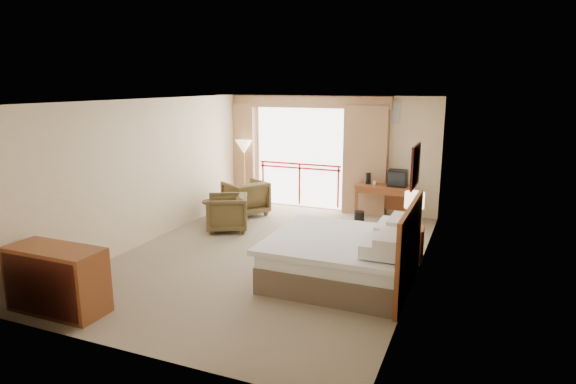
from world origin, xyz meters
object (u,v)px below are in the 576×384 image
at_px(bed, 345,257).
at_px(side_table, 213,208).
at_px(table_lamp, 414,201).
at_px(desk, 384,192).
at_px(tv, 398,178).
at_px(armchair_near, 228,230).
at_px(wastebasket, 359,217).
at_px(nightstand, 412,243).
at_px(dresser, 57,280).
at_px(floor_lamp, 244,149).
at_px(armchair_far, 246,214).

relative_size(bed, side_table, 4.20).
distance_m(table_lamp, desk, 2.54).
distance_m(tv, side_table, 4.05).
bearing_deg(armchair_near, wastebasket, 95.91).
distance_m(desk, armchair_near, 3.55).
relative_size(nightstand, desk, 0.48).
bearing_deg(bed, dresser, -142.97).
bearing_deg(desk, side_table, -150.78).
bearing_deg(tv, wastebasket, -138.68).
distance_m(armchair_near, dresser, 4.06).
height_order(bed, armchair_near, bed).
bearing_deg(side_table, nightstand, -7.37).
bearing_deg(armchair_near, nightstand, 60.01).
bearing_deg(floor_lamp, tv, -0.56).
bearing_deg(bed, wastebasket, 99.90).
distance_m(desk, dresser, 6.87).
relative_size(bed, table_lamp, 3.65).
xyz_separation_m(table_lamp, floor_lamp, (-4.43, 2.29, 0.36)).
distance_m(wastebasket, floor_lamp, 3.37).
bearing_deg(armchair_near, table_lamp, 60.77).
xyz_separation_m(wastebasket, armchair_near, (-2.40, -1.50, -0.14)).
bearing_deg(dresser, wastebasket, 66.14).
height_order(desk, armchair_near, desk).
bearing_deg(nightstand, wastebasket, 123.49).
relative_size(desk, floor_lamp, 0.74).
relative_size(bed, armchair_far, 2.43).
xyz_separation_m(tv, wastebasket, (-0.69, -0.55, -0.82)).
xyz_separation_m(tv, armchair_near, (-3.10, -2.05, -0.96)).
bearing_deg(side_table, desk, 28.77).
xyz_separation_m(table_lamp, side_table, (-4.27, 0.50, -0.68)).
distance_m(nightstand, side_table, 4.30).
distance_m(table_lamp, floor_lamp, 5.00).
height_order(wastebasket, dresser, dresser).
bearing_deg(dresser, desk, 65.41).
height_order(bed, armchair_far, bed).
relative_size(table_lamp, wastebasket, 2.13).
relative_size(desk, armchair_far, 1.36).
xyz_separation_m(nightstand, tv, (-0.67, 2.31, 0.67)).
xyz_separation_m(armchair_far, armchair_near, (0.21, -1.23, 0.00)).
xyz_separation_m(bed, side_table, (-3.45, 1.89, -0.03)).
relative_size(wastebasket, floor_lamp, 0.17).
bearing_deg(side_table, armchair_near, -30.47).
bearing_deg(side_table, dresser, -87.13).
height_order(desk, dresser, dresser).
bearing_deg(armchair_near, armchair_far, 163.52).
height_order(bed, dresser, bed).
relative_size(tv, dresser, 0.30).
height_order(tv, side_table, tv).
bearing_deg(armchair_far, bed, 80.30).
xyz_separation_m(armchair_near, side_table, (-0.51, 0.30, 0.35)).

